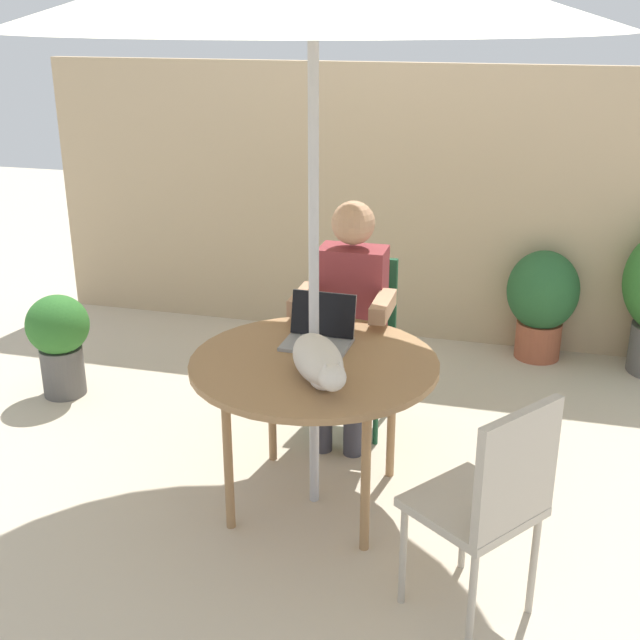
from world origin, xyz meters
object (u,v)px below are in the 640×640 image
(chair_occupied, at_px, (356,328))
(potted_plant_near_fence, at_px, (59,338))
(chair_empty, at_px, (492,496))
(person_seated, at_px, (349,308))
(potted_plant_by_chair, at_px, (542,298))
(laptop, at_px, (320,329))
(cat, at_px, (319,362))
(patio_table, at_px, (314,371))

(chair_occupied, xyz_separation_m, potted_plant_near_fence, (-1.72, -0.14, -0.18))
(chair_empty, relative_size, potted_plant_near_fence, 1.49)
(person_seated, xyz_separation_m, potted_plant_by_chair, (0.97, 1.29, -0.30))
(chair_occupied, relative_size, laptop, 2.96)
(person_seated, distance_m, cat, 0.88)
(cat, relative_size, potted_plant_by_chair, 0.84)
(laptop, bearing_deg, chair_empty, -43.99)
(patio_table, relative_size, person_seated, 0.87)
(potted_plant_by_chair, bearing_deg, person_seated, -126.87)
(cat, bearing_deg, person_seated, 94.89)
(chair_empty, xyz_separation_m, potted_plant_near_fence, (-2.53, 1.30, -0.18))
(patio_table, xyz_separation_m, laptop, (-0.03, 0.21, 0.12))
(person_seated, height_order, potted_plant_near_fence, person_seated)
(potted_plant_by_chair, bearing_deg, chair_empty, -93.47)
(chair_occupied, bearing_deg, laptop, -92.73)
(chair_empty, xyz_separation_m, person_seated, (-0.81, 1.28, 0.17))
(patio_table, height_order, chair_occupied, chair_occupied)
(potted_plant_near_fence, xyz_separation_m, potted_plant_by_chair, (2.69, 1.28, 0.05))
(patio_table, bearing_deg, potted_plant_by_chair, 63.84)
(person_seated, distance_m, laptop, 0.47)
(chair_empty, bearing_deg, chair_occupied, 119.42)
(chair_empty, xyz_separation_m, laptop, (-0.84, 0.81, 0.23))
(chair_empty, height_order, laptop, laptop)
(person_seated, relative_size, laptop, 4.07)
(patio_table, xyz_separation_m, chair_empty, (0.81, -0.60, -0.12))
(person_seated, distance_m, potted_plant_by_chair, 1.64)
(person_seated, height_order, laptop, person_seated)
(chair_occupied, xyz_separation_m, chair_empty, (0.81, -1.44, 0.00))
(chair_empty, relative_size, potted_plant_by_chair, 1.27)
(patio_table, distance_m, laptop, 0.24)
(patio_table, relative_size, potted_plant_by_chair, 1.52)
(chair_occupied, xyz_separation_m, potted_plant_by_chair, (0.97, 1.13, -0.13))
(chair_empty, xyz_separation_m, potted_plant_by_chair, (0.16, 2.57, -0.13))
(cat, height_order, potted_plant_near_fence, cat)
(laptop, distance_m, potted_plant_by_chair, 2.06)
(chair_occupied, bearing_deg, person_seated, -90.00)
(chair_empty, bearing_deg, potted_plant_by_chair, 86.53)
(patio_table, xyz_separation_m, cat, (0.07, -0.19, 0.14))
(patio_table, height_order, laptop, laptop)
(patio_table, distance_m, potted_plant_near_fence, 1.88)
(potted_plant_near_fence, bearing_deg, chair_occupied, 4.77)
(chair_empty, xyz_separation_m, cat, (-0.74, 0.41, 0.25))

